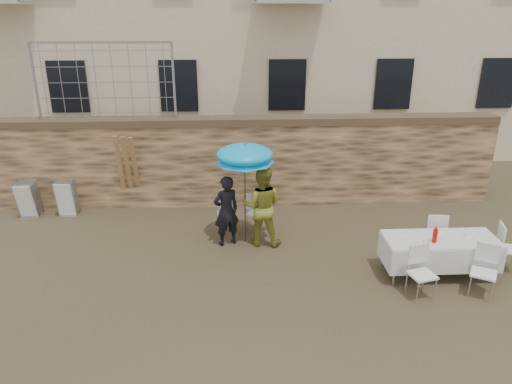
{
  "coord_description": "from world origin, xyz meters",
  "views": [
    {
      "loc": [
        -0.04,
        -6.9,
        5.05
      ],
      "look_at": [
        0.4,
        2.2,
        1.4
      ],
      "focal_mm": 35.0,
      "sensor_mm": 36.0,
      "label": 1
    }
  ],
  "objects_px": {
    "woman_dress": "(262,206)",
    "soda_bottle": "(435,236)",
    "table_chair_front_left": "(422,274)",
    "table_chair_front_right": "(484,272)",
    "man_suit": "(226,211)",
    "couple_chair_right": "(258,212)",
    "umbrella": "(245,157)",
    "table_chair_side": "(509,248)",
    "banquet_table": "(441,240)",
    "table_chair_back": "(434,233)",
    "chair_stack_left": "(31,196)",
    "couple_chair_left": "(227,213)",
    "chair_stack_right": "(69,195)"
  },
  "relations": [
    {
      "from": "couple_chair_left",
      "to": "table_chair_front_right",
      "type": "height_order",
      "value": "same"
    },
    {
      "from": "couple_chair_left",
      "to": "table_chair_back",
      "type": "height_order",
      "value": "same"
    },
    {
      "from": "table_chair_front_left",
      "to": "table_chair_side",
      "type": "distance_m",
      "value": 2.17
    },
    {
      "from": "chair_stack_left",
      "to": "chair_stack_right",
      "type": "relative_size",
      "value": 1.0
    },
    {
      "from": "man_suit",
      "to": "soda_bottle",
      "type": "height_order",
      "value": "man_suit"
    },
    {
      "from": "soda_bottle",
      "to": "table_chair_front_right",
      "type": "relative_size",
      "value": 0.27
    },
    {
      "from": "table_chair_front_left",
      "to": "couple_chair_left",
      "type": "bearing_deg",
      "value": 126.18
    },
    {
      "from": "table_chair_front_left",
      "to": "table_chair_back",
      "type": "height_order",
      "value": "same"
    },
    {
      "from": "table_chair_back",
      "to": "table_chair_side",
      "type": "distance_m",
      "value": 1.39
    },
    {
      "from": "man_suit",
      "to": "banquet_table",
      "type": "xyz_separation_m",
      "value": [
        4.04,
        -1.45,
        -0.05
      ]
    },
    {
      "from": "woman_dress",
      "to": "soda_bottle",
      "type": "xyz_separation_m",
      "value": [
        3.09,
        -1.6,
        0.03
      ]
    },
    {
      "from": "man_suit",
      "to": "table_chair_back",
      "type": "height_order",
      "value": "man_suit"
    },
    {
      "from": "woman_dress",
      "to": "table_chair_front_right",
      "type": "height_order",
      "value": "woman_dress"
    },
    {
      "from": "soda_bottle",
      "to": "table_chair_front_left",
      "type": "height_order",
      "value": "soda_bottle"
    },
    {
      "from": "couple_chair_left",
      "to": "table_chair_front_right",
      "type": "xyz_separation_m",
      "value": [
        4.54,
        -2.75,
        0.0
      ]
    },
    {
      "from": "man_suit",
      "to": "couple_chair_right",
      "type": "distance_m",
      "value": 0.94
    },
    {
      "from": "table_chair_front_left",
      "to": "chair_stack_left",
      "type": "relative_size",
      "value": 1.04
    },
    {
      "from": "table_chair_front_left",
      "to": "table_chair_front_right",
      "type": "distance_m",
      "value": 1.1
    },
    {
      "from": "table_chair_front_right",
      "to": "table_chair_front_left",
      "type": "bearing_deg",
      "value": -149.6
    },
    {
      "from": "table_chair_front_left",
      "to": "chair_stack_right",
      "type": "xyz_separation_m",
      "value": [
        -7.3,
        4.05,
        -0.02
      ]
    },
    {
      "from": "banquet_table",
      "to": "chair_stack_left",
      "type": "xyz_separation_m",
      "value": [
        -8.8,
        3.3,
        -0.27
      ]
    },
    {
      "from": "table_chair_back",
      "to": "chair_stack_left",
      "type": "bearing_deg",
      "value": -7.27
    },
    {
      "from": "couple_chair_left",
      "to": "chair_stack_left",
      "type": "xyz_separation_m",
      "value": [
        -4.76,
        1.3,
        -0.02
      ]
    },
    {
      "from": "man_suit",
      "to": "chair_stack_left",
      "type": "height_order",
      "value": "man_suit"
    },
    {
      "from": "man_suit",
      "to": "couple_chair_left",
      "type": "bearing_deg",
      "value": -114.6
    },
    {
      "from": "couple_chair_left",
      "to": "soda_bottle",
      "type": "relative_size",
      "value": 3.69
    },
    {
      "from": "man_suit",
      "to": "banquet_table",
      "type": "distance_m",
      "value": 4.29
    },
    {
      "from": "couple_chair_left",
      "to": "soda_bottle",
      "type": "xyz_separation_m",
      "value": [
        3.84,
        -2.15,
        0.43
      ]
    },
    {
      "from": "table_chair_back",
      "to": "chair_stack_right",
      "type": "bearing_deg",
      "value": -8.9
    },
    {
      "from": "couple_chair_left",
      "to": "soda_bottle",
      "type": "distance_m",
      "value": 4.42
    },
    {
      "from": "couple_chair_right",
      "to": "soda_bottle",
      "type": "xyz_separation_m",
      "value": [
        3.14,
        -2.15,
        0.43
      ]
    },
    {
      "from": "man_suit",
      "to": "banquet_table",
      "type": "relative_size",
      "value": 0.74
    },
    {
      "from": "soda_bottle",
      "to": "table_chair_side",
      "type": "height_order",
      "value": "soda_bottle"
    },
    {
      "from": "table_chair_front_right",
      "to": "table_chair_back",
      "type": "height_order",
      "value": "same"
    },
    {
      "from": "man_suit",
      "to": "couple_chair_right",
      "type": "relative_size",
      "value": 1.62
    },
    {
      "from": "umbrella",
      "to": "table_chair_front_left",
      "type": "height_order",
      "value": "umbrella"
    },
    {
      "from": "umbrella",
      "to": "banquet_table",
      "type": "distance_m",
      "value": 4.13
    },
    {
      "from": "woman_dress",
      "to": "table_chair_side",
      "type": "relative_size",
      "value": 1.82
    },
    {
      "from": "couple_chair_left",
      "to": "chair_stack_left",
      "type": "relative_size",
      "value": 1.04
    },
    {
      "from": "soda_bottle",
      "to": "table_chair_front_right",
      "type": "distance_m",
      "value": 1.02
    },
    {
      "from": "umbrella",
      "to": "soda_bottle",
      "type": "distance_m",
      "value": 3.97
    },
    {
      "from": "banquet_table",
      "to": "soda_bottle",
      "type": "relative_size",
      "value": 8.08
    },
    {
      "from": "chair_stack_left",
      "to": "chair_stack_right",
      "type": "height_order",
      "value": "same"
    },
    {
      "from": "banquet_table",
      "to": "chair_stack_left",
      "type": "height_order",
      "value": "chair_stack_left"
    },
    {
      "from": "soda_bottle",
      "to": "table_chair_side",
      "type": "bearing_deg",
      "value": 8.88
    },
    {
      "from": "man_suit",
      "to": "table_chair_front_left",
      "type": "distance_m",
      "value": 4.09
    },
    {
      "from": "woman_dress",
      "to": "table_chair_front_left",
      "type": "distance_m",
      "value": 3.49
    },
    {
      "from": "banquet_table",
      "to": "chair_stack_right",
      "type": "xyz_separation_m",
      "value": [
        -7.9,
        3.3,
        -0.27
      ]
    },
    {
      "from": "soda_bottle",
      "to": "couple_chair_left",
      "type": "bearing_deg",
      "value": 150.78
    },
    {
      "from": "soda_bottle",
      "to": "chair_stack_left",
      "type": "relative_size",
      "value": 0.28
    }
  ]
}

